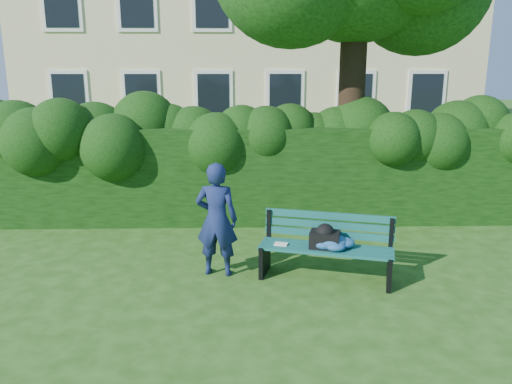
{
  "coord_description": "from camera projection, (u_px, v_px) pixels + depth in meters",
  "views": [
    {
      "loc": [
        -0.19,
        -7.05,
        2.85
      ],
      "look_at": [
        0.0,
        0.6,
        0.95
      ],
      "focal_mm": 35.0,
      "sensor_mm": 36.0,
      "label": 1
    }
  ],
  "objects": [
    {
      "name": "ground",
      "position": [
        257.0,
        263.0,
        7.53
      ],
      "size": [
        80.0,
        80.0,
        0.0
      ],
      "primitive_type": "plane",
      "color": "#254B13",
      "rests_on": "ground"
    },
    {
      "name": "park_bench",
      "position": [
        327.0,
        244.0,
        6.85
      ],
      "size": [
        1.89,
        1.03,
        0.89
      ],
      "rotation": [
        0.0,
        0.0,
        -0.27
      ],
      "color": "#0D413B",
      "rests_on": "ground"
    },
    {
      "name": "man_reading",
      "position": [
        217.0,
        220.0,
        6.93
      ],
      "size": [
        0.64,
        0.48,
        1.61
      ],
      "primitive_type": "imported",
      "rotation": [
        0.0,
        0.0,
        2.98
      ],
      "color": "navy",
      "rests_on": "ground"
    },
    {
      "name": "hedge",
      "position": [
        254.0,
        174.0,
        9.45
      ],
      "size": [
        10.0,
        1.0,
        1.8
      ],
      "color": "black",
      "rests_on": "ground"
    }
  ]
}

